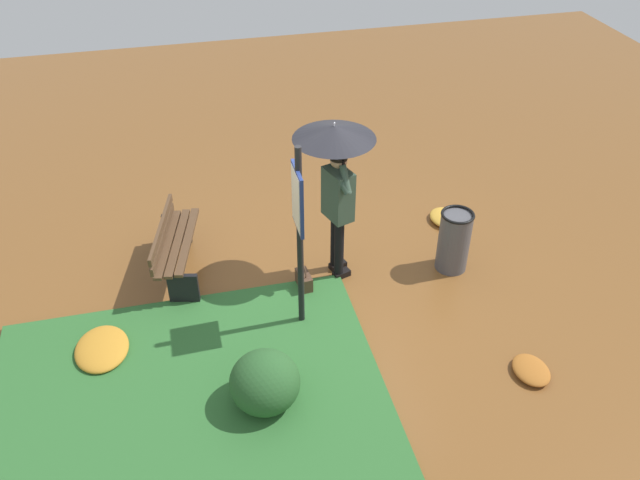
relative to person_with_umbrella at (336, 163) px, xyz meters
name	(u,v)px	position (x,y,z in m)	size (l,w,h in m)	color
ground_plane	(334,278)	(-0.19, 0.06, -1.55)	(18.00, 18.00, 0.00)	brown
grass_verge	(196,470)	(-2.58, 1.98, -1.53)	(4.80, 4.00, 0.05)	#2D662D
person_with_umbrella	(336,163)	(0.00, 0.00, 0.00)	(0.96, 0.96, 2.04)	black
info_sign_post	(299,220)	(-0.87, 0.62, -0.11)	(0.44, 0.07, 2.30)	black
handbag	(304,281)	(-0.30, 0.46, -1.42)	(0.31, 0.17, 0.37)	#4C3323
park_bench	(175,246)	(0.41, 1.95, -1.15)	(1.42, 0.67, 0.75)	black
trash_bin	(454,241)	(-0.31, -1.47, -1.13)	(0.42, 0.42, 0.83)	#4C4C51
shrub_cluster	(266,380)	(-1.91, 1.20, -1.25)	(0.78, 0.71, 0.64)	#285628
leaf_pile_near_person	(531,370)	(-2.22, -1.59, -1.50)	(0.47, 0.38, 0.10)	#A86023
leaf_pile_by_bench	(102,349)	(-0.85, 2.86, -1.47)	(0.73, 0.58, 0.16)	#C68428
leaf_pile_far_path	(445,218)	(0.67, -1.79, -1.50)	(0.51, 0.41, 0.11)	gold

